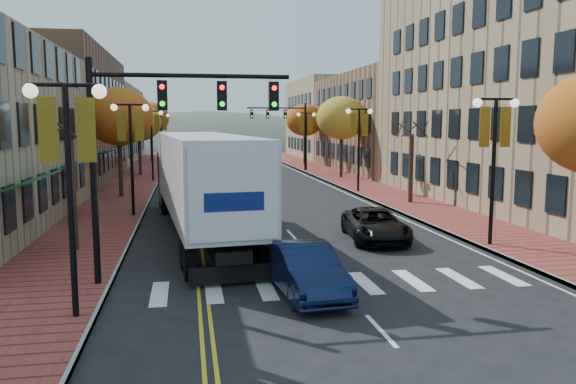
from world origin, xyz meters
name	(u,v)px	position (x,y,z in m)	size (l,w,h in m)	color
ground	(357,305)	(0.00, 0.00, 0.00)	(200.00, 200.00, 0.00)	black
sidewalk_left	(133,184)	(-9.00, 32.50, 0.07)	(4.00, 85.00, 0.15)	brown
sidewalk_right	(345,180)	(9.00, 32.50, 0.07)	(4.00, 85.00, 0.15)	brown
building_left_mid	(37,117)	(-17.00, 36.00, 5.50)	(12.00, 24.00, 11.00)	brown
building_left_far	(88,125)	(-17.00, 61.00, 4.75)	(12.00, 26.00, 9.50)	#9E8966
building_right_near	(576,82)	(18.50, 16.00, 7.50)	(15.00, 28.00, 15.00)	#997F5B
building_right_mid	(408,123)	(18.50, 42.00, 5.00)	(15.00, 24.00, 10.00)	brown
building_right_far	(349,119)	(18.50, 64.00, 5.50)	(15.00, 20.00, 11.00)	#9E8966
tree_left_a	(73,196)	(-9.00, 8.00, 2.25)	(0.28, 0.28, 4.20)	#382619
tree_left_b	(119,117)	(-9.00, 24.00, 5.45)	(4.48, 4.48, 7.21)	#382619
tree_left_c	(139,122)	(-9.00, 40.00, 5.05)	(4.16, 4.16, 6.69)	#382619
tree_left_d	(151,118)	(-9.00, 58.00, 5.60)	(4.61, 4.61, 7.42)	#382619
tree_right_b	(411,168)	(9.00, 18.00, 2.25)	(0.28, 0.28, 4.20)	#382619
tree_right_c	(342,118)	(9.00, 34.00, 5.45)	(4.48, 4.48, 7.21)	#382619
tree_right_d	(305,120)	(9.00, 50.00, 5.29)	(4.35, 4.35, 7.00)	#382619
lamp_left_a	(68,155)	(-7.50, 0.00, 4.29)	(1.96, 0.36, 6.05)	black
lamp_left_b	(131,137)	(-7.50, 16.00, 4.29)	(1.96, 0.36, 6.05)	black
lamp_left_c	(152,132)	(-7.50, 34.00, 4.29)	(1.96, 0.36, 6.05)	black
lamp_left_d	(161,129)	(-7.50, 52.00, 4.29)	(1.96, 0.36, 6.05)	black
lamp_right_a	(494,142)	(7.50, 6.00, 4.29)	(1.96, 0.36, 6.05)	black
lamp_right_b	(359,133)	(7.50, 24.00, 4.29)	(1.96, 0.36, 6.05)	black
lamp_right_c	(306,130)	(7.50, 42.00, 4.29)	(1.96, 0.36, 6.05)	black
traffic_mast_near	(157,128)	(-5.48, 3.00, 4.92)	(6.10, 0.35, 7.00)	black
traffic_mast_far	(287,124)	(5.48, 42.00, 4.92)	(6.10, 0.34, 7.00)	black
semi_truck	(199,176)	(-4.09, 10.85, 2.66)	(4.62, 18.41, 4.55)	black
navy_sedan	(305,269)	(-1.22, 1.23, 0.75)	(1.59, 4.56, 1.50)	#0C1633
black_suv	(375,225)	(3.34, 8.18, 0.69)	(2.29, 4.97, 1.38)	black
car_far_white	(219,159)	(-1.03, 50.16, 0.82)	(1.94, 4.82, 1.64)	white
car_far_silver	(226,155)	(0.68, 62.93, 0.60)	(1.68, 4.14, 1.20)	#B7B8BF
car_far_oncoming	(230,151)	(1.82, 71.67, 0.71)	(1.50, 4.30, 1.42)	#93939A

